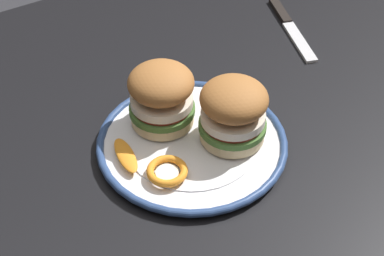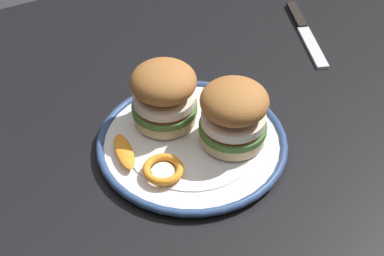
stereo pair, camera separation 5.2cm
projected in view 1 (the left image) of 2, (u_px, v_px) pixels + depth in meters
dining_table at (219, 176)px, 0.98m from camera, size 1.13×1.08×0.75m
dinner_plate at (192, 143)px, 0.88m from camera, size 0.29×0.29×0.02m
sandwich_half_left at (161, 95)px, 0.87m from camera, size 0.14×0.14×0.10m
sandwich_half_right at (235, 111)px, 0.85m from camera, size 0.14×0.14×0.10m
orange_peel_curled at (167, 171)px, 0.82m from camera, size 0.07×0.07×0.01m
orange_peel_strip_long at (126, 155)px, 0.85m from camera, size 0.04×0.08×0.01m
table_knife at (288, 25)px, 1.14m from camera, size 0.09×0.21×0.01m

